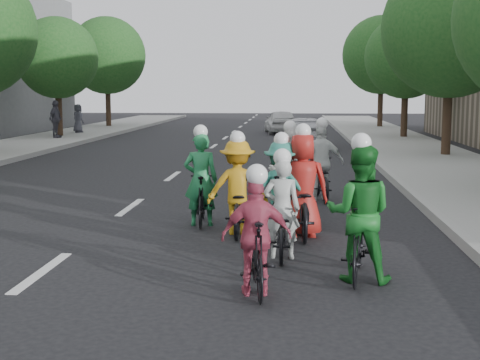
# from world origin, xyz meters

# --- Properties ---
(ground) EXTENTS (120.00, 120.00, 0.00)m
(ground) POSITION_xyz_m (0.00, 0.00, 0.00)
(ground) COLOR black
(ground) RESTS_ON ground
(sidewalk_right) EXTENTS (4.00, 80.00, 0.15)m
(sidewalk_right) POSITION_xyz_m (8.00, 10.00, 0.07)
(sidewalk_right) COLOR gray
(sidewalk_right) RESTS_ON ground
(curb_right) EXTENTS (0.18, 80.00, 0.18)m
(curb_right) POSITION_xyz_m (6.05, 10.00, 0.09)
(curb_right) COLOR #999993
(curb_right) RESTS_ON ground
(tree_l_4) EXTENTS (4.00, 4.00, 5.97)m
(tree_l_4) POSITION_xyz_m (-8.20, 24.00, 3.96)
(tree_l_4) COLOR black
(tree_l_4) RESTS_ON ground
(tree_l_5) EXTENTS (4.80, 4.80, 6.93)m
(tree_l_5) POSITION_xyz_m (-8.20, 33.00, 4.52)
(tree_l_5) COLOR black
(tree_l_5) RESTS_ON ground
(tree_r_1) EXTENTS (4.80, 4.80, 6.93)m
(tree_r_1) POSITION_xyz_m (8.80, 15.60, 4.52)
(tree_r_1) COLOR black
(tree_r_1) RESTS_ON ground
(tree_r_2) EXTENTS (4.00, 4.00, 5.97)m
(tree_r_2) POSITION_xyz_m (8.80, 24.60, 3.96)
(tree_r_2) COLOR black
(tree_r_2) RESTS_ON ground
(tree_r_3) EXTENTS (4.80, 4.80, 6.93)m
(tree_r_3) POSITION_xyz_m (8.80, 33.60, 4.52)
(tree_r_3) COLOR black
(tree_r_3) RESTS_ON ground
(cyclist_0) EXTENTS (0.57, 1.59, 1.61)m
(cyclist_0) POSITION_xyz_m (3.21, 1.10, 0.52)
(cyclist_0) COLOR black
(cyclist_0) RESTS_ON ground
(cyclist_1) EXTENTS (0.94, 1.71, 1.91)m
(cyclist_1) POSITION_xyz_m (4.21, -0.02, 0.72)
(cyclist_1) COLOR black
(cyclist_1) RESTS_ON ground
(cyclist_2) EXTENTS (1.05, 1.83, 1.76)m
(cyclist_2) POSITION_xyz_m (2.44, 2.67, 0.64)
(cyclist_2) COLOR black
(cyclist_2) RESTS_ON ground
(cyclist_3) EXTENTS (0.88, 1.58, 1.58)m
(cyclist_3) POSITION_xyz_m (2.94, -0.70, 0.58)
(cyclist_3) COLOR black
(cyclist_3) RESTS_ON ground
(cyclist_4) EXTENTS (0.87, 1.99, 1.89)m
(cyclist_4) POSITION_xyz_m (3.53, 2.56, 0.66)
(cyclist_4) COLOR black
(cyclist_4) RESTS_ON ground
(cyclist_5) EXTENTS (0.64, 1.57, 1.82)m
(cyclist_5) POSITION_xyz_m (1.72, 3.33, 0.63)
(cyclist_5) COLOR black
(cyclist_5) RESTS_ON ground
(cyclist_6) EXTENTS (0.91, 1.92, 1.85)m
(cyclist_6) POSITION_xyz_m (3.31, 4.46, 0.66)
(cyclist_6) COLOR black
(cyclist_6) RESTS_ON ground
(cyclist_7) EXTENTS (1.12, 1.81, 1.75)m
(cyclist_7) POSITION_xyz_m (3.18, 2.56, 0.68)
(cyclist_7) COLOR black
(cyclist_7) RESTS_ON ground
(cyclist_8) EXTENTS (1.03, 1.79, 1.84)m
(cyclist_8) POSITION_xyz_m (4.00, 6.25, 0.63)
(cyclist_8) COLOR black
(cyclist_8) RESTS_ON ground
(follow_car_lead) EXTENTS (1.83, 4.30, 1.24)m
(follow_car_lead) POSITION_xyz_m (3.90, 20.12, 0.62)
(follow_car_lead) COLOR silver
(follow_car_lead) RESTS_ON ground
(follow_car_trail) EXTENTS (2.05, 4.05, 1.32)m
(follow_car_trail) POSITION_xyz_m (2.74, 28.66, 0.66)
(follow_car_trail) COLOR silver
(follow_car_trail) RESTS_ON ground
(spectator_1) EXTENTS (0.57, 1.09, 1.78)m
(spectator_1) POSITION_xyz_m (-7.82, 22.42, 1.04)
(spectator_1) COLOR #4F4E5B
(spectator_1) RESTS_ON sidewalk_left
(spectator_2) EXTENTS (0.65, 0.83, 1.51)m
(spectator_2) POSITION_xyz_m (-7.98, 26.26, 0.90)
(spectator_2) COLOR #4B4B57
(spectator_2) RESTS_ON sidewalk_left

